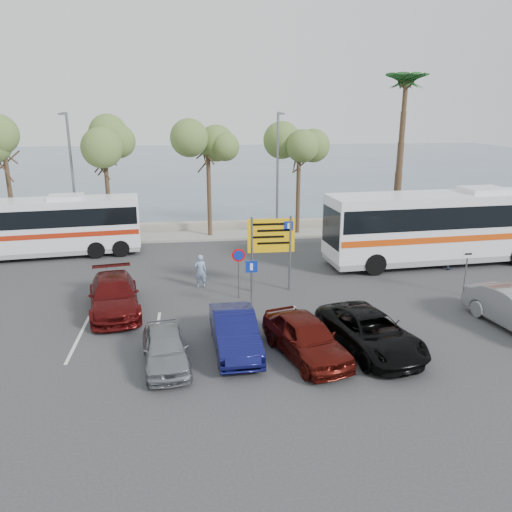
{
  "coord_description": "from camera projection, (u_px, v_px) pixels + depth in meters",
  "views": [
    {
      "loc": [
        -2.45,
        -18.91,
        8.3
      ],
      "look_at": [
        0.27,
        3.0,
        1.8
      ],
      "focal_mm": 35.0,
      "sensor_mm": 36.0,
      "label": 1
    }
  ],
  "objects": [
    {
      "name": "sign_no_stop",
      "position": [
        239.0,
        265.0,
        22.39
      ],
      "size": [
        0.6,
        0.08,
        2.35
      ],
      "color": "slate",
      "rests_on": "ground"
    },
    {
      "name": "sea",
      "position": [
        209.0,
        165.0,
        77.76
      ],
      "size": [
        140.0,
        140.0,
        0.0
      ],
      "primitive_type": "plane",
      "color": "#415068",
      "rests_on": "ground"
    },
    {
      "name": "coach_bus_left",
      "position": [
        38.0,
        229.0,
        28.8
      ],
      "size": [
        11.7,
        3.77,
        3.58
      ],
      "color": "white",
      "rests_on": "ground"
    },
    {
      "name": "tree_far_left",
      "position": [
        3.0,
        143.0,
        30.53
      ],
      "size": [
        3.2,
        3.2,
        7.6
      ],
      "color": "#382619",
      "rests_on": "kerb_strip"
    },
    {
      "name": "street_lamp_left",
      "position": [
        72.0,
        171.0,
        31.03
      ],
      "size": [
        0.45,
        1.15,
        8.01
      ],
      "color": "slate",
      "rests_on": "kerb_strip"
    },
    {
      "name": "tree_mid",
      "position": [
        208.0,
        136.0,
        31.91
      ],
      "size": [
        3.2,
        3.2,
        8.0
      ],
      "color": "#382619",
      "rests_on": "kerb_strip"
    },
    {
      "name": "ground",
      "position": [
        258.0,
        318.0,
        20.64
      ],
      "size": [
        120.0,
        120.0,
        0.0
      ],
      "primitive_type": "plane",
      "color": "#303032",
      "rests_on": "ground"
    },
    {
      "name": "suv_black",
      "position": [
        370.0,
        332.0,
        17.77
      ],
      "size": [
        3.3,
        5.27,
        1.36
      ],
      "primitive_type": "imported",
      "rotation": [
        0.0,
        0.0,
        0.23
      ],
      "color": "black",
      "rests_on": "ground"
    },
    {
      "name": "coach_bus_right",
      "position": [
        446.0,
        229.0,
        27.61
      ],
      "size": [
        13.62,
        3.87,
        4.19
      ],
      "color": "white",
      "rests_on": "ground"
    },
    {
      "name": "seawall",
      "position": [
        230.0,
        225.0,
        35.78
      ],
      "size": [
        48.0,
        0.8,
        0.6
      ],
      "primitive_type": "cube",
      "color": "gray",
      "rests_on": "ground"
    },
    {
      "name": "pedestrian_far",
      "position": [
        447.0,
        252.0,
        26.91
      ],
      "size": [
        0.98,
        1.1,
        1.87
      ],
      "primitive_type": "imported",
      "rotation": [
        0.0,
        0.0,
        1.92
      ],
      "color": "#32374B",
      "rests_on": "ground"
    },
    {
      "name": "tree_left",
      "position": [
        104.0,
        147.0,
        31.33
      ],
      "size": [
        3.2,
        3.2,
        7.2
      ],
      "color": "#382619",
      "rests_on": "kerb_strip"
    },
    {
      "name": "tree_right",
      "position": [
        299.0,
        143.0,
        32.75
      ],
      "size": [
        3.2,
        3.2,
        7.4
      ],
      "color": "#382619",
      "rests_on": "kerb_strip"
    },
    {
      "name": "car_silver_a",
      "position": [
        165.0,
        348.0,
        16.7
      ],
      "size": [
        1.93,
        3.83,
        1.25
      ],
      "primitive_type": "imported",
      "rotation": [
        0.0,
        0.0,
        0.13
      ],
      "color": "gray",
      "rests_on": "ground"
    },
    {
      "name": "sign_taxi",
      "position": [
        466.0,
        266.0,
        22.81
      ],
      "size": [
        0.5,
        0.07,
        2.2
      ],
      "color": "slate",
      "rests_on": "ground"
    },
    {
      "name": "pedestrian_near",
      "position": [
        200.0,
        271.0,
        24.04
      ],
      "size": [
        0.6,
        0.4,
        1.63
      ],
      "primitive_type": "imported",
      "rotation": [
        0.0,
        0.0,
        3.15
      ],
      "color": "#8398BE",
      "rests_on": "ground"
    },
    {
      "name": "palm_tree",
      "position": [
        406.0,
        84.0,
        32.53
      ],
      "size": [
        4.8,
        4.8,
        11.2
      ],
      "color": "#382619",
      "rests_on": "kerb_strip"
    },
    {
      "name": "sign_parking",
      "position": [
        251.0,
        279.0,
        20.95
      ],
      "size": [
        0.5,
        0.07,
        2.25
      ],
      "color": "slate",
      "rests_on": "ground"
    },
    {
      "name": "car_red",
      "position": [
        306.0,
        337.0,
        17.24
      ],
      "size": [
        2.88,
        4.64,
        1.47
      ],
      "primitive_type": "imported",
      "rotation": [
        0.0,
        0.0,
        0.28
      ],
      "color": "#4D0F0B",
      "rests_on": "ground"
    },
    {
      "name": "kerb_strip",
      "position": [
        232.0,
        235.0,
        33.94
      ],
      "size": [
        44.0,
        2.4,
        0.15
      ],
      "primitive_type": "cube",
      "color": "gray",
      "rests_on": "ground"
    },
    {
      "name": "lane_markings",
      "position": [
        233.0,
        330.0,
        19.55
      ],
      "size": [
        12.02,
        4.2,
        0.01
      ],
      "primitive_type": null,
      "color": "silver",
      "rests_on": "ground"
    },
    {
      "name": "car_maroon",
      "position": [
        114.0,
        295.0,
        21.15
      ],
      "size": [
        2.87,
        5.26,
        1.45
      ],
      "primitive_type": "imported",
      "rotation": [
        0.0,
        0.0,
        0.18
      ],
      "color": "#500D0D",
      "rests_on": "ground"
    },
    {
      "name": "street_lamp_right",
      "position": [
        278.0,
        168.0,
        32.56
      ],
      "size": [
        0.45,
        1.15,
        8.01
      ],
      "color": "slate",
      "rests_on": "kerb_strip"
    },
    {
      "name": "car_blue",
      "position": [
        235.0,
        332.0,
        17.74
      ],
      "size": [
        1.71,
        4.35,
        1.41
      ],
      "primitive_type": "imported",
      "rotation": [
        0.0,
        0.0,
        0.05
      ],
      "color": "#0F1149",
      "rests_on": "ground"
    },
    {
      "name": "direction_sign",
      "position": [
        271.0,
        241.0,
        23.11
      ],
      "size": [
        2.2,
        0.12,
        3.6
      ],
      "color": "slate",
      "rests_on": "ground"
    }
  ]
}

